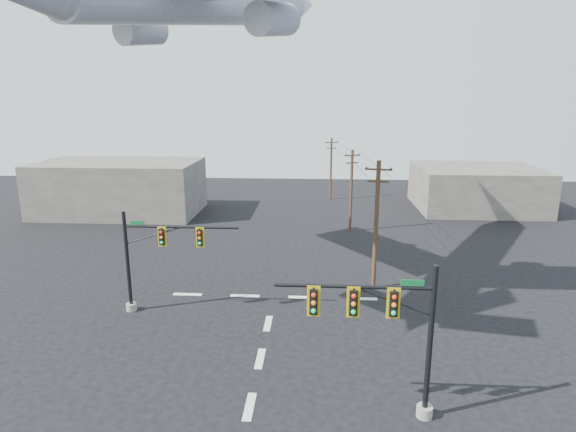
# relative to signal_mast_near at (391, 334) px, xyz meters

# --- Properties ---
(ground) EXTENTS (120.00, 120.00, 0.00)m
(ground) POSITION_rel_signal_mast_near_xyz_m (-5.95, 0.25, -3.88)
(ground) COLOR black
(ground) RESTS_ON ground
(lane_markings) EXTENTS (14.00, 21.20, 0.01)m
(lane_markings) POSITION_rel_signal_mast_near_xyz_m (-5.95, 5.59, -3.87)
(lane_markings) COLOR silver
(lane_markings) RESTS_ON ground
(signal_mast_near) EXTENTS (6.74, 0.75, 6.86)m
(signal_mast_near) POSITION_rel_signal_mast_near_xyz_m (0.00, 0.00, 0.00)
(signal_mast_near) COLOR gray
(signal_mast_near) RESTS_ON ground
(signal_mast_far) EXTENTS (7.37, 0.72, 6.52)m
(signal_mast_far) POSITION_rel_signal_mast_near_xyz_m (-13.29, 9.51, -0.33)
(signal_mast_far) COLOR gray
(signal_mast_far) RESTS_ON ground
(utility_pole_a) EXTENTS (1.81, 0.49, 9.13)m
(utility_pole_a) POSITION_rel_signal_mast_near_xyz_m (0.99, 14.25, 0.89)
(utility_pole_a) COLOR #46311E
(utility_pole_a) RESTS_ON ground
(utility_pole_b) EXTENTS (1.59, 0.72, 8.22)m
(utility_pole_b) POSITION_rel_signal_mast_near_xyz_m (0.26, 29.12, 0.42)
(utility_pole_b) COLOR #46311E
(utility_pole_b) RESTS_ON ground
(utility_pole_c) EXTENTS (1.61, 0.56, 8.03)m
(utility_pole_c) POSITION_rel_signal_mast_near_xyz_m (-1.38, 44.28, 0.32)
(utility_pole_c) COLOR #46311E
(utility_pole_c) RESTS_ON ground
(power_lines) EXTENTS (3.94, 30.03, 0.55)m
(power_lines) POSITION_rel_signal_mast_near_xyz_m (0.03, 29.28, 3.90)
(power_lines) COLOR black
(building_left) EXTENTS (18.00, 10.00, 6.00)m
(building_left) POSITION_rel_signal_mast_near_xyz_m (-25.95, 35.25, -0.88)
(building_left) COLOR slate
(building_left) RESTS_ON ground
(building_right) EXTENTS (14.00, 12.00, 5.00)m
(building_right) POSITION_rel_signal_mast_near_xyz_m (16.05, 40.25, -1.38)
(building_right) COLOR slate
(building_right) RESTS_ON ground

